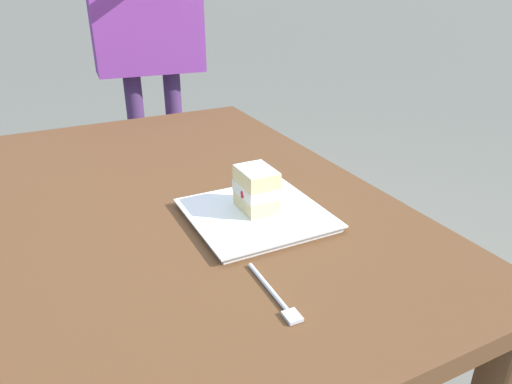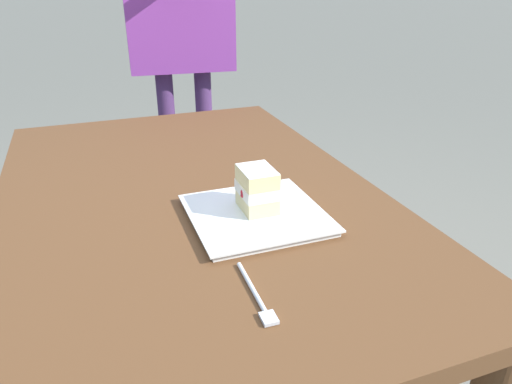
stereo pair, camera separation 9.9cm
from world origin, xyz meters
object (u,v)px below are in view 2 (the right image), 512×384
diner_person (179,5)px  dessert_fork (257,296)px  patio_table (191,225)px  dessert_plate (256,215)px  cake_slice (257,189)px

diner_person → dessert_fork: bearing=172.0°
patio_table → diner_person: diner_person is taller
patio_table → dessert_plate: bearing=-152.0°
diner_person → cake_slice: bearing=175.0°
dessert_fork → diner_person: 1.54m
patio_table → dessert_fork: dessert_fork is taller
patio_table → diner_person: bearing=-12.0°
patio_table → cake_slice: (-0.18, -0.11, 0.16)m
cake_slice → diner_person: bearing=-5.0°
patio_table → cake_slice: 0.27m
patio_table → diner_person: 1.15m
patio_table → dessert_plate: (-0.20, -0.10, 0.11)m
dessert_fork → dessert_plate: bearing=-20.2°
dessert_plate → cake_slice: cake_slice is taller
cake_slice → dessert_fork: size_ratio=0.55×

